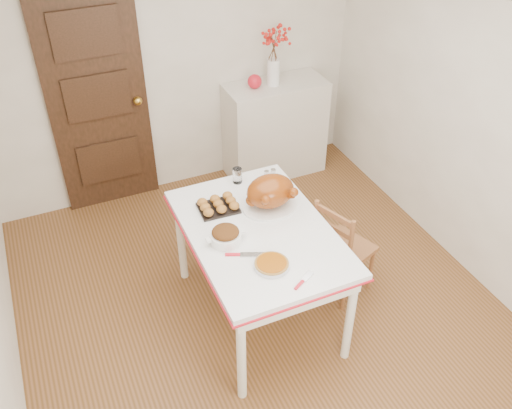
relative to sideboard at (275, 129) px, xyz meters
name	(u,v)px	position (x,y,z in m)	size (l,w,h in m)	color
floor	(265,316)	(-0.92, -1.78, -0.49)	(3.50, 4.00, 0.00)	#583615
wall_back	(172,63)	(-0.92, 0.22, 0.76)	(3.50, 0.00, 2.50)	silver
wall_right	(485,126)	(0.83, -1.78, 0.76)	(0.00, 4.00, 2.50)	silver
door_back	(98,102)	(-1.62, 0.19, 0.54)	(0.85, 0.06, 2.06)	#402316
sideboard	(275,129)	(0.00, 0.00, 0.00)	(0.97, 0.43, 0.97)	beige
kitchen_table	(259,274)	(-0.95, -1.73, -0.07)	(0.95, 1.38, 0.83)	white
chair_oak	(344,246)	(-0.25, -1.74, -0.05)	(0.38, 0.38, 0.87)	#A2592C
berry_vase	(274,58)	(-0.03, 0.00, 0.74)	(0.27, 0.27, 0.52)	white
apple	(255,81)	(-0.22, 0.00, 0.55)	(0.13, 0.13, 0.13)	red
turkey_platter	(270,193)	(-0.78, -1.53, 0.47)	(0.40, 0.32, 0.26)	brown
pumpkin_pie	(272,264)	(-1.03, -2.09, 0.37)	(0.22, 0.22, 0.05)	#904304
stuffing_dish	(226,235)	(-1.20, -1.75, 0.39)	(0.27, 0.21, 0.10)	#43240B
rolls_tray	(218,205)	(-1.12, -1.40, 0.38)	(0.28, 0.22, 0.07)	#A6641C
pie_server	(304,280)	(-0.90, -2.28, 0.35)	(0.19, 0.05, 0.01)	silver
carving_knife	(246,254)	(-1.13, -1.93, 0.35)	(0.27, 0.06, 0.01)	silver
drinking_glass	(237,175)	(-0.87, -1.15, 0.40)	(0.07, 0.07, 0.12)	white
shaker_pair	(270,175)	(-0.64, -1.22, 0.39)	(0.09, 0.04, 0.09)	white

